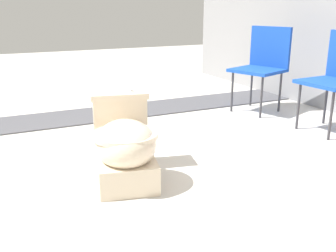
% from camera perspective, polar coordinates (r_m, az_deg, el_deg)
% --- Properties ---
extents(ground_plane, '(14.00, 14.00, 0.00)m').
position_cam_1_polar(ground_plane, '(2.65, -12.32, -6.35)').
color(ground_plane, beige).
extents(gravel_strip, '(0.56, 8.00, 0.01)m').
position_cam_1_polar(gravel_strip, '(3.94, -9.56, 1.73)').
color(gravel_strip, '#4C4C51').
rests_on(gravel_strip, ground).
extents(toilet, '(0.70, 0.50, 0.52)m').
position_cam_1_polar(toilet, '(2.43, -6.41, -2.71)').
color(toilet, beige).
rests_on(toilet, ground).
extents(folding_chair_left, '(0.56, 0.56, 0.83)m').
position_cam_1_polar(folding_chair_left, '(4.09, 13.71, 9.29)').
color(folding_chair_left, '#1947B2').
rests_on(folding_chair_left, ground).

